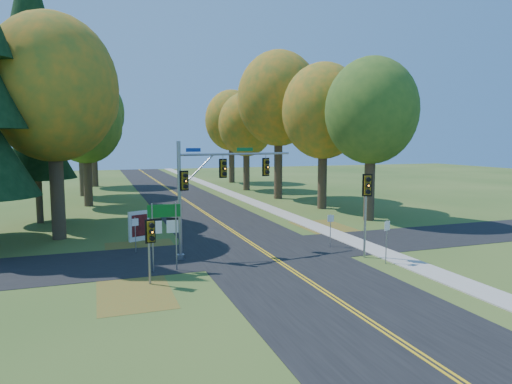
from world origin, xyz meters
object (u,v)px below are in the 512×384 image
object	(u,v)px
info_kiosk	(139,226)
route_sign_cluster	(164,223)
traffic_mast	(210,183)
east_signal_pole	(367,195)

from	to	relation	value
info_kiosk	route_sign_cluster	bearing A→B (deg)	-107.81
traffic_mast	east_signal_pole	distance (m)	8.41
traffic_mast	info_kiosk	distance (m)	6.87
traffic_mast	east_signal_pole	size ratio (longest dim) A/B	1.50
traffic_mast	east_signal_pole	world-z (taller)	traffic_mast
traffic_mast	route_sign_cluster	world-z (taller)	traffic_mast
route_sign_cluster	east_signal_pole	bearing A→B (deg)	-1.65
traffic_mast	info_kiosk	xyz separation A→B (m)	(-3.36, 5.13, -3.09)
traffic_mast	route_sign_cluster	xyz separation A→B (m)	(-2.78, -2.15, -1.68)
east_signal_pole	traffic_mast	bearing A→B (deg)	175.99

